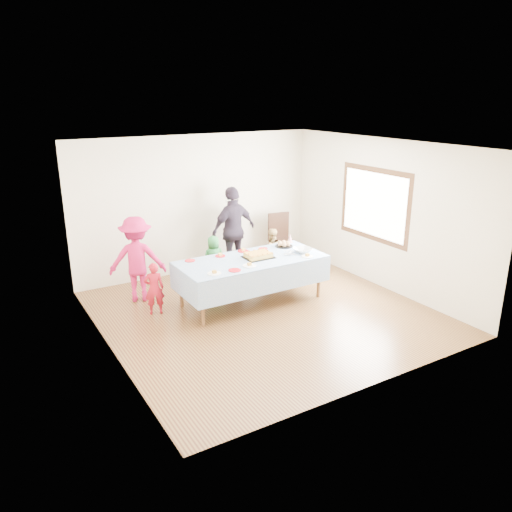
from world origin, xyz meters
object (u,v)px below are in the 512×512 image
Objects in this scene: party_table at (252,262)px; dining_chair at (281,236)px; adult_left at (137,259)px; birthday_cake at (258,255)px.

dining_chair reaches higher than party_table.
party_table is at bearing 167.28° from adult_left.
party_table is 5.13× the size of birthday_cake.
birthday_cake is (0.13, -0.00, 0.10)m from party_table.
birthday_cake is at bearing -0.94° from party_table.
party_table is 1.96m from adult_left.
adult_left reaches higher than dining_chair.
birthday_cake is at bearing 169.28° from adult_left.
adult_left is (-1.76, 1.09, -0.08)m from birthday_cake.
dining_chair is 0.72× the size of adult_left.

